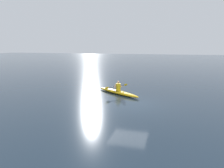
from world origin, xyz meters
TOP-DOWN VIEW (x-y plane):
  - ground_plane at (0.00, 0.00)m, footprint 160.00×160.00m
  - kayak at (1.46, -2.53)m, footprint 4.13×3.02m
  - kayaker at (1.41, -2.50)m, footprint 1.39×2.06m

SIDE VIEW (x-z plane):
  - ground_plane at x=0.00m, z-range 0.00..0.00m
  - kayak at x=1.46m, z-range 0.00..0.29m
  - kayaker at x=1.41m, z-range 0.22..1.01m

